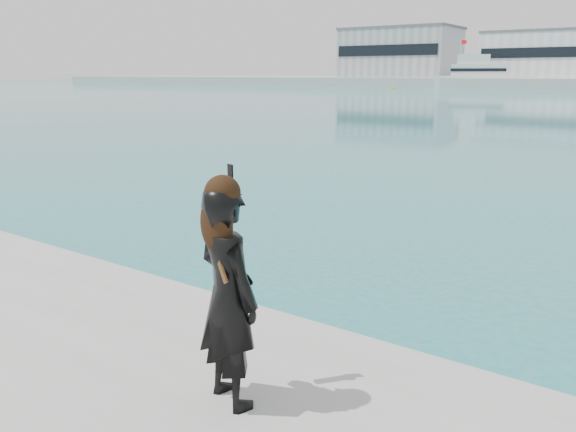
{
  "coord_description": "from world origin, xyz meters",
  "views": [
    {
      "loc": [
        2.93,
        -3.04,
        3.01
      ],
      "look_at": [
        0.62,
        0.29,
        1.98
      ],
      "focal_mm": 35.0,
      "sensor_mm": 36.0,
      "label": 1
    }
  ],
  "objects": [
    {
      "name": "flagpole_left",
      "position": [
        -37.91,
        121.0,
        6.54
      ],
      "size": [
        1.28,
        0.16,
        8.0
      ],
      "color": "silver",
      "rests_on": "far_quay"
    },
    {
      "name": "warehouse_white",
      "position": [
        -22.0,
        127.98,
        6.76
      ],
      "size": [
        24.48,
        15.35,
        9.5
      ],
      "color": "silver",
      "rests_on": "far_quay"
    },
    {
      "name": "buoy_far",
      "position": [
        -43.63,
        99.84,
        0.0
      ],
      "size": [
        0.5,
        0.5,
        0.5
      ],
      "primitive_type": "sphere",
      "color": "yellow",
      "rests_on": "ground"
    },
    {
      "name": "woman",
      "position": [
        0.62,
        -0.41,
        1.61
      ],
      "size": [
        0.64,
        0.51,
        1.61
      ],
      "rotation": [
        0.0,
        0.0,
        2.84
      ],
      "color": "black",
      "rests_on": "near_quay"
    },
    {
      "name": "warehouse_grey_left",
      "position": [
        -55.0,
        127.98,
        7.76
      ],
      "size": [
        26.52,
        16.36,
        11.5
      ],
      "color": "gray",
      "rests_on": "far_quay"
    },
    {
      "name": "motor_yacht",
      "position": [
        -31.37,
        114.44,
        2.43
      ],
      "size": [
        19.23,
        9.66,
        8.65
      ],
      "rotation": [
        0.0,
        0.0,
        0.26
      ],
      "color": "silver",
      "rests_on": "ground"
    }
  ]
}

